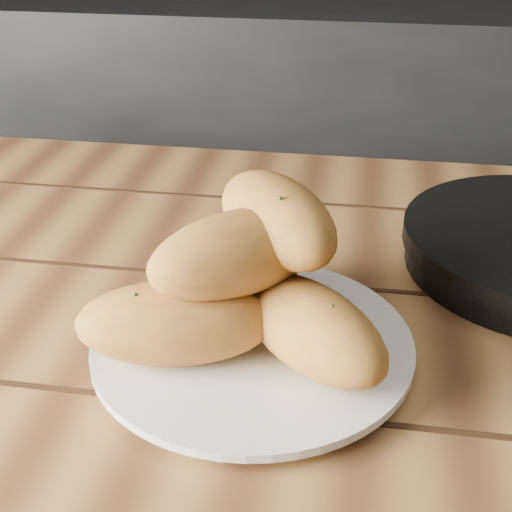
{
  "coord_description": "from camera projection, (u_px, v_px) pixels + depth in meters",
  "views": [
    {
      "loc": [
        -0.57,
        0.16,
        1.14
      ],
      "look_at": [
        -0.66,
        0.69,
        0.84
      ],
      "focal_mm": 50.0,
      "sensor_mm": 36.0,
      "label": 1
    }
  ],
  "objects": [
    {
      "name": "table",
      "position": [
        315.0,
        418.0,
        0.7
      ],
      "size": [
        1.6,
        0.95,
        0.75
      ],
      "color": "olive",
      "rests_on": "ground"
    },
    {
      "name": "bread_rolls",
      "position": [
        251.0,
        279.0,
        0.6
      ],
      "size": [
        0.28,
        0.25,
        0.14
      ],
      "color": "#BC7534",
      "rests_on": "plate"
    },
    {
      "name": "plate",
      "position": [
        252.0,
        346.0,
        0.63
      ],
      "size": [
        0.28,
        0.28,
        0.02
      ],
      "color": "silver",
      "rests_on": "table"
    }
  ]
}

